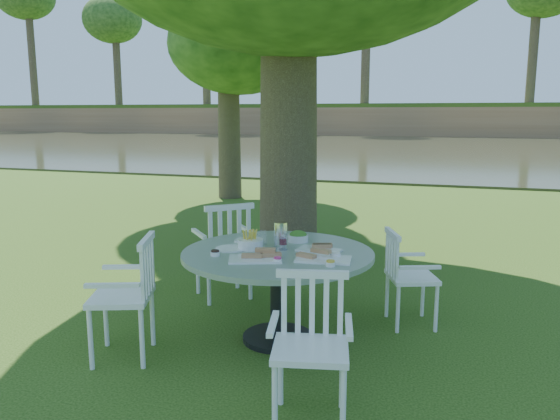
{
  "coord_description": "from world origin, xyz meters",
  "views": [
    {
      "loc": [
        1.64,
        -4.81,
        1.79
      ],
      "look_at": [
        0.0,
        0.2,
        0.85
      ],
      "focal_mm": 35.0,
      "sensor_mm": 36.0,
      "label": 1
    }
  ],
  "objects": [
    {
      "name": "chair_se",
      "position": [
        0.87,
        -1.87,
        0.51
      ],
      "size": [
        0.51,
        0.49,
        0.86
      ],
      "rotation": [
        0.0,
        0.0,
        0.22
      ],
      "color": "white",
      "rests_on": "ground"
    },
    {
      "name": "chair_nw",
      "position": [
        -0.43,
        -0.14,
        0.56
      ],
      "size": [
        0.66,
        0.65,
        0.95
      ],
      "rotation": [
        0.0,
        0.0,
        -2.4
      ],
      "color": "white",
      "rests_on": "ground"
    },
    {
      "name": "ground",
      "position": [
        0.0,
        0.0,
        0.0
      ],
      "size": [
        140.0,
        140.0,
        0.0
      ],
      "primitive_type": "plane",
      "color": "#1F3D0C",
      "rests_on": "ground"
    },
    {
      "name": "river",
      "position": [
        0.0,
        23.0,
        0.0
      ],
      "size": [
        100.0,
        28.0,
        0.12
      ],
      "primitive_type": "cube",
      "color": "#2F311D",
      "rests_on": "ground"
    },
    {
      "name": "chair_sw",
      "position": [
        -0.56,
        -1.52,
        0.53
      ],
      "size": [
        0.56,
        0.58,
        0.9
      ],
      "rotation": [
        0.0,
        0.0,
        -1.21
      ],
      "color": "white",
      "rests_on": "ground"
    },
    {
      "name": "tableware",
      "position": [
        0.32,
        -0.86,
        0.77
      ],
      "size": [
        1.11,
        0.92,
        0.21
      ],
      "color": "white",
      "rests_on": "table"
    },
    {
      "name": "chair_ne",
      "position": [
        1.24,
        -0.26,
        0.48
      ],
      "size": [
        0.51,
        0.52,
        0.81
      ],
      "rotation": [
        0.0,
        0.0,
        -4.34
      ],
      "color": "white",
      "rests_on": "ground"
    },
    {
      "name": "far_bank",
      "position": [
        0.28,
        41.12,
        7.25
      ],
      "size": [
        100.0,
        18.0,
        15.2
      ],
      "color": "#8D6342",
      "rests_on": "ground"
    },
    {
      "name": "table",
      "position": [
        0.34,
        -0.9,
        0.6
      ],
      "size": [
        1.49,
        1.49,
        0.73
      ],
      "color": "black",
      "rests_on": "ground"
    }
  ]
}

